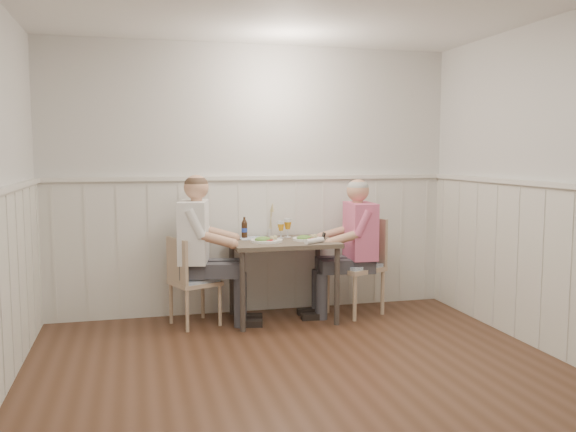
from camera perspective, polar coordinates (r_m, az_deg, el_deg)
The scene contains 16 objects.
ground_plane at distance 4.10m, azimuth 3.10°, elevation -16.53°, with size 4.50×4.50×0.00m, color #482B1B.
room_shell at distance 3.78m, azimuth 3.23°, elevation 5.22°, with size 4.04×4.54×2.60m.
wainscot at distance 4.53m, azimuth 0.54°, elevation -5.21°, with size 4.00×4.49×1.34m.
dining_table at distance 5.68m, azimuth -0.50°, elevation -3.28°, with size 0.97×0.70×0.75m.
chair_right at distance 5.99m, azimuth 6.71°, elevation -4.29°, with size 0.58×0.58×0.93m.
chair_left at distance 5.59m, azimuth -9.17°, elevation -5.75°, with size 0.50×0.50×0.81m.
man_in_pink at distance 5.90m, azimuth 6.37°, elevation -3.89°, with size 0.64×0.44×1.34m.
diner_cream at distance 5.59m, azimuth -8.35°, elevation -4.22°, with size 0.70×0.51×1.39m.
plate_man at distance 5.70m, azimuth 1.76°, elevation -2.04°, with size 0.28×0.28×0.07m.
plate_diner at distance 5.58m, azimuth -2.13°, elevation -2.20°, with size 0.30×0.30×0.07m.
beer_glass_a at distance 5.86m, azimuth -0.02°, elevation -0.83°, with size 0.07×0.07×0.18m.
beer_glass_b at distance 5.81m, azimuth -0.67°, elevation -1.01°, with size 0.07×0.07×0.16m.
beer_bottle at distance 5.83m, azimuth -4.10°, elevation -1.20°, with size 0.06×0.06×0.20m.
rolled_napkin at distance 5.50m, azimuth 2.49°, elevation -2.33°, with size 0.21×0.16×0.05m.
grass_vase at distance 5.94m, azimuth -1.71°, elevation -0.46°, with size 0.04×0.04×0.34m.
gingham_mat at distance 5.83m, azimuth -3.30°, elevation -2.07°, with size 0.29×0.24×0.01m.
Camera 1 is at (-1.14, -3.61, 1.57)m, focal length 38.00 mm.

